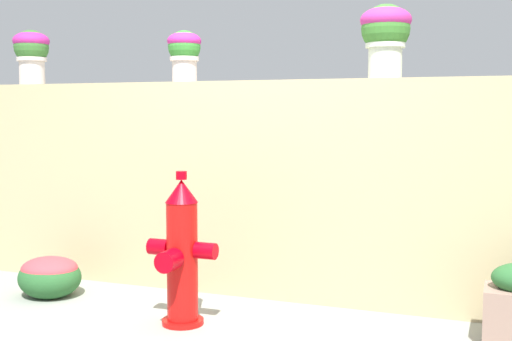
{
  "coord_description": "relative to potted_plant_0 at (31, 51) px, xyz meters",
  "views": [
    {
      "loc": [
        1.48,
        -3.25,
        1.3
      ],
      "look_at": [
        -0.1,
        0.87,
        0.89
      ],
      "focal_mm": 45.84,
      "sensor_mm": 36.0,
      "label": 1
    }
  ],
  "objects": [
    {
      "name": "stone_wall",
      "position": [
        2.12,
        -0.01,
        -1.03
      ],
      "size": [
        4.94,
        0.38,
        1.5
      ],
      "primitive_type": "cube",
      "color": "tan",
      "rests_on": "ground"
    },
    {
      "name": "potted_plant_2",
      "position": [
        2.85,
        0.01,
        0.03
      ],
      "size": [
        0.33,
        0.33,
        0.49
      ],
      "color": "beige",
      "rests_on": "stone_wall"
    },
    {
      "name": "fire_hydrant",
      "position": [
        1.8,
        -0.88,
        -1.35
      ],
      "size": [
        0.44,
        0.36,
        0.94
      ],
      "color": "red",
      "rests_on": "ground"
    },
    {
      "name": "flower_bush_left",
      "position": [
        0.65,
        -0.66,
        -1.63
      ],
      "size": [
        0.45,
        0.4,
        0.29
      ],
      "color": "#26592A",
      "rests_on": "ground"
    },
    {
      "name": "potted_plant_1",
      "position": [
        1.39,
        -0.01,
        -0.04
      ],
      "size": [
        0.25,
        0.25,
        0.38
      ],
      "color": "beige",
      "rests_on": "stone_wall"
    },
    {
      "name": "potted_plant_0",
      "position": [
        0.0,
        0.0,
        0.0
      ],
      "size": [
        0.29,
        0.29,
        0.45
      ],
      "color": "beige",
      "rests_on": "stone_wall"
    }
  ]
}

